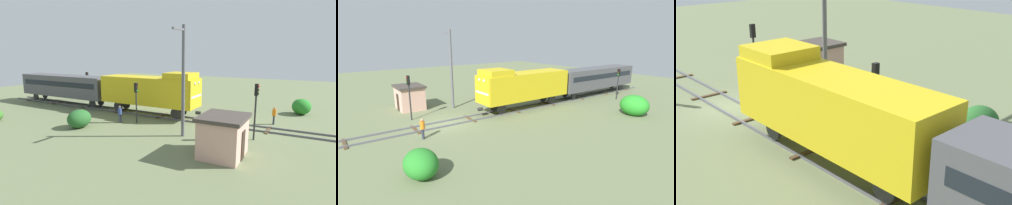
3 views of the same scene
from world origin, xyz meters
The scene contains 14 objects.
ground_plane centered at (0.00, 0.00, 0.00)m, with size 97.38×97.38×0.00m, color #66704C.
railway_track centered at (0.00, 0.00, 0.07)m, with size 2.40×64.92×0.16m.
locomotive centered at (0.00, 9.52, 2.77)m, with size 2.90×11.60×4.60m.
passenger_car_leading centered at (0.00, 22.86, 2.52)m, with size 2.84×14.00×3.66m.
traffic_signal_near centered at (-3.20, -2.09, 3.06)m, with size 0.32×0.34×4.42m.
traffic_signal_mid centered at (-3.40, 8.95, 2.73)m, with size 0.32×0.34×3.91m.
traffic_signal_far centered at (3.60, 22.57, 2.79)m, with size 0.32×0.34×4.01m.
worker_near_track centered at (2.40, -2.83, 1.00)m, with size 0.38×0.38×1.70m.
worker_by_signal centered at (-4.20, 10.37, 1.00)m, with size 0.38×0.38×1.70m.
catenary_mast centered at (-5.06, 3.21, 4.67)m, with size 1.94×0.28×8.85m.
relay_hut centered at (-7.50, -0.91, 1.39)m, with size 3.50×2.90×2.74m.
bush_near centered at (8.31, -4.94, 0.87)m, with size 2.40×1.96×1.74m, color #257A26.
bush_far centered at (8.82, 17.31, 1.08)m, with size 2.96×2.42×2.15m, color #278B26.
bush_back centered at (-7.31, 12.53, 0.83)m, with size 2.29×1.88×1.67m, color #245926.
Camera 1 is at (-23.63, -5.69, 6.71)m, focal length 28.00 mm.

